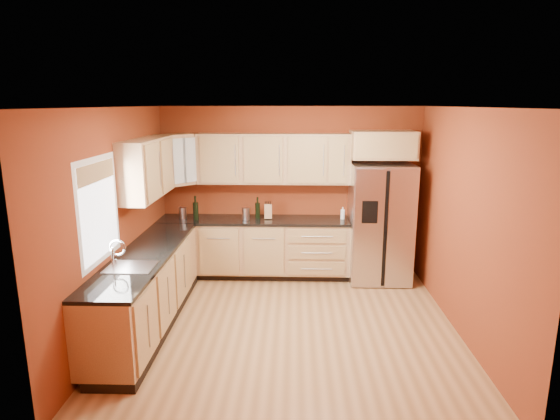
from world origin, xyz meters
The scene contains 23 objects.
floor centered at (0.00, 0.00, 0.00)m, with size 4.00×4.00×0.00m, color olive.
ceiling centered at (0.00, 0.00, 2.60)m, with size 4.00×4.00×0.00m, color silver.
wall_back centered at (0.00, 2.00, 1.30)m, with size 4.00×0.04×2.60m, color maroon.
wall_front centered at (0.00, -2.00, 1.30)m, with size 4.00×0.04×2.60m, color maroon.
wall_left centered at (-2.00, 0.00, 1.30)m, with size 0.04×4.00×2.60m, color maroon.
wall_right centered at (2.00, 0.00, 1.30)m, with size 0.04×4.00×2.60m, color maroon.
base_cabinets_back centered at (-0.55, 1.70, 0.44)m, with size 2.90×0.60×0.88m, color #9D6D4C.
base_cabinets_left centered at (-1.70, 0.00, 0.44)m, with size 0.60×2.80×0.88m, color #9D6D4C.
countertop_back centered at (-0.55, 1.69, 0.90)m, with size 2.90×0.62×0.04m, color black.
countertop_left centered at (-1.69, 0.00, 0.90)m, with size 0.62×2.80×0.04m, color black.
upper_cabinets_back centered at (-0.25, 1.83, 1.83)m, with size 2.30×0.33×0.75m, color #9D6D4C.
upper_cabinets_left centered at (-1.83, 0.72, 1.83)m, with size 0.33×1.35×0.75m, color #9D6D4C.
corner_upper_cabinet centered at (-1.67, 1.67, 1.83)m, with size 0.62×0.33×0.75m, color #9D6D4C.
over_fridge_cabinet centered at (1.35, 1.70, 2.05)m, with size 0.92×0.60×0.40m, color #9D6D4C.
refrigerator centered at (1.35, 1.62, 0.89)m, with size 0.90×0.75×1.78m, color #ACABB0.
window centered at (-1.98, -0.50, 1.55)m, with size 0.03×0.90×1.00m, color white.
sink_faucet centered at (-1.69, -0.50, 1.07)m, with size 0.50×0.42×0.30m, color silver, non-canonical shape.
canister_left centered at (-1.64, 1.68, 1.01)m, with size 0.11×0.11×0.18m, color #ACABB0.
canister_right centered at (-0.67, 1.64, 1.01)m, with size 0.11×0.11×0.18m, color #ACABB0.
wine_bottle_a centered at (-1.42, 1.62, 1.10)m, with size 0.08×0.08×0.37m, color black, non-canonical shape.
wine_bottle_b centered at (-0.50, 1.74, 1.09)m, with size 0.07×0.07×0.33m, color black, non-canonical shape.
knife_block centered at (-0.34, 1.72, 1.03)m, with size 0.11×0.10×0.22m, color #A97A52.
soap_dispenser centered at (0.80, 1.73, 1.01)m, with size 0.06×0.06×0.18m, color white.
Camera 1 is at (0.06, -5.21, 2.64)m, focal length 30.00 mm.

